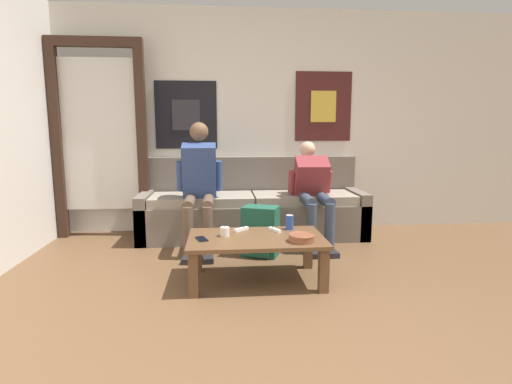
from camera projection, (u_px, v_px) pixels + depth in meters
The scene contains 14 objects.
ground_plane at pixel (241, 363), 2.06m from camera, with size 18.00×18.00×0.00m, color brown.
wall_back at pixel (228, 122), 4.66m from camera, with size 10.00×0.07×2.55m.
door_frame at pixel (99, 129), 4.33m from camera, with size 1.00×0.10×2.15m.
couch at pixel (253, 210), 4.48m from camera, with size 2.47×0.73×0.87m.
coffee_table at pixel (256, 244), 3.13m from camera, with size 1.06×0.64×0.36m.
person_seated_adult at pixel (199, 181), 4.00m from camera, with size 0.47×0.87×1.26m.
person_seated_teen at pixel (313, 188), 4.15m from camera, with size 0.47×0.93×1.06m.
backpack at pixel (260, 232), 3.77m from camera, with size 0.38×0.33×0.47m.
ceramic_bowl at pixel (302, 237), 2.98m from camera, with size 0.20×0.20×0.06m.
pillar_candle at pixel (225, 232), 3.13m from camera, with size 0.07×0.07×0.08m.
drink_can_blue at pixel (289, 222), 3.34m from camera, with size 0.07×0.07×0.12m.
game_controller_near_left at pixel (241, 229), 3.30m from camera, with size 0.13×0.12×0.03m.
game_controller_near_right at pixel (275, 230), 3.29m from camera, with size 0.10×0.14×0.03m.
cell_phone at pixel (202, 239), 3.04m from camera, with size 0.11×0.15×0.01m.
Camera 1 is at (-0.09, -1.89, 1.19)m, focal length 28.00 mm.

